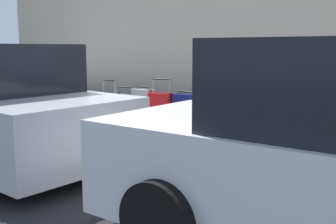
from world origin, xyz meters
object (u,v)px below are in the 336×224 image
(suitcase_navy_6, at_px, (187,114))
(suitcase_black_10, at_px, (110,108))
(suitcase_olive_2, at_px, (293,126))
(suitcase_silver_8, at_px, (143,109))
(suitcase_teal_5, at_px, (210,120))
(suitcase_olive_9, at_px, (124,113))
(suitcase_silver_1, at_px, (326,130))
(suitcase_black_3, at_px, (267,123))
(suitcase_red_7, at_px, (161,113))
(bollard_post, at_px, (53,99))
(suitcase_maroon_4, at_px, (240,119))
(fire_hydrant, at_px, (81,100))

(suitcase_navy_6, height_order, suitcase_black_10, suitcase_black_10)
(suitcase_olive_2, xyz_separation_m, suitcase_silver_8, (2.80, -0.04, -0.02))
(suitcase_teal_5, height_order, suitcase_olive_9, suitcase_olive_9)
(suitcase_silver_1, distance_m, suitcase_black_3, 0.84)
(suitcase_olive_9, relative_size, suitcase_black_10, 0.88)
(suitcase_silver_8, bearing_deg, suitcase_red_7, 173.83)
(suitcase_silver_8, height_order, suitcase_black_10, suitcase_black_10)
(suitcase_silver_1, height_order, suitcase_black_3, suitcase_black_3)
(suitcase_silver_8, bearing_deg, suitcase_olive_9, 2.50)
(suitcase_olive_2, distance_m, suitcase_navy_6, 1.88)
(suitcase_olive_2, height_order, suitcase_black_3, suitcase_olive_2)
(suitcase_olive_2, height_order, suitcase_navy_6, suitcase_olive_2)
(suitcase_olive_9, xyz_separation_m, bollard_post, (1.96, 0.10, 0.12))
(bollard_post, bearing_deg, suitcase_black_3, -178.20)
(suitcase_silver_1, relative_size, suitcase_red_7, 0.99)
(suitcase_olive_2, bearing_deg, suitcase_maroon_4, -6.36)
(suitcase_navy_6, distance_m, fire_hydrant, 2.65)
(suitcase_black_3, xyz_separation_m, suitcase_maroon_4, (0.46, -0.03, 0.01))
(suitcase_olive_2, xyz_separation_m, suitcase_black_3, (0.42, -0.07, -0.01))
(suitcase_olive_2, bearing_deg, suitcase_silver_1, -164.98)
(suitcase_navy_6, bearing_deg, suitcase_black_3, 178.81)
(suitcase_black_10, xyz_separation_m, fire_hydrant, (0.81, 0.02, 0.09))
(suitcase_navy_6, bearing_deg, suitcase_silver_1, -179.67)
(suitcase_teal_5, bearing_deg, suitcase_olive_2, 178.79)
(suitcase_navy_6, relative_size, suitcase_silver_8, 0.96)
(suitcase_silver_1, xyz_separation_m, suitcase_olive_2, (0.42, 0.11, 0.03))
(suitcase_red_7, bearing_deg, bollard_post, 1.41)
(bollard_post, bearing_deg, suitcase_olive_9, -177.10)
(suitcase_maroon_4, height_order, suitcase_navy_6, suitcase_maroon_4)
(suitcase_olive_2, distance_m, suitcase_maroon_4, 0.88)
(suitcase_silver_8, height_order, fire_hydrant, suitcase_silver_8)
(suitcase_navy_6, xyz_separation_m, suitcase_red_7, (0.47, 0.11, 0.00))
(suitcase_black_3, relative_size, suitcase_maroon_4, 0.91)
(suitcase_silver_8, xyz_separation_m, fire_hydrant, (1.72, -0.03, 0.03))
(suitcase_maroon_4, distance_m, bollard_post, 4.35)
(suitcase_silver_1, bearing_deg, suitcase_silver_8, 1.34)
(suitcase_olive_2, distance_m, fire_hydrant, 4.53)
(suitcase_silver_1, xyz_separation_m, suitcase_olive_9, (3.68, 0.10, -0.10))
(suitcase_black_3, xyz_separation_m, bollard_post, (4.80, 0.15, 0.01))
(suitcase_olive_2, xyz_separation_m, suitcase_olive_9, (3.26, -0.02, -0.12))
(suitcase_navy_6, height_order, suitcase_olive_9, suitcase_olive_9)
(suitcase_silver_1, height_order, suitcase_maroon_4, suitcase_maroon_4)
(suitcase_teal_5, bearing_deg, suitcase_navy_6, -8.13)
(suitcase_navy_6, bearing_deg, suitcase_olive_9, 3.40)
(suitcase_silver_1, relative_size, suitcase_silver_8, 1.20)
(suitcase_olive_2, distance_m, suitcase_teal_5, 1.38)
(suitcase_teal_5, bearing_deg, suitcase_red_7, 2.33)
(suitcase_maroon_4, distance_m, suitcase_silver_8, 1.93)
(suitcase_maroon_4, distance_m, suitcase_black_10, 2.84)
(suitcase_black_3, height_order, suitcase_silver_8, suitcase_black_3)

